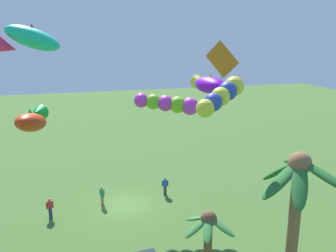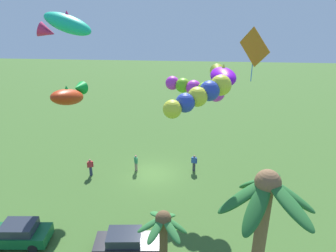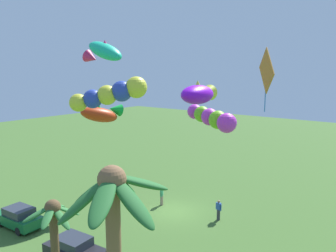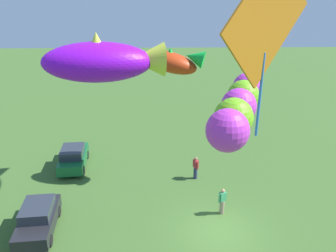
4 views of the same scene
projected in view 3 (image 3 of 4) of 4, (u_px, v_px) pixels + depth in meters
The scene contains 14 objects.
ground_plane at pixel (175, 211), 27.08m from camera, with size 120.00×120.00×0.00m, color #3D6028.
palm_tree_0 at pixel (113, 218), 12.43m from camera, with size 4.31×4.62×7.91m.
palm_tree_1 at pixel (54, 231), 15.57m from camera, with size 2.44×2.58×5.43m.
parked_car_0 at pixel (75, 249), 19.86m from camera, with size 4.04×2.06×1.51m.
parked_car_1 at pixel (18, 217), 24.27m from camera, with size 4.02×2.00×1.51m.
spectator_0 at pixel (219, 210), 25.41m from camera, with size 0.54×0.31×1.59m.
spectator_1 at pixel (120, 190), 29.76m from camera, with size 0.51×0.37×1.59m.
spectator_2 at pixel (162, 196), 28.27m from camera, with size 0.39×0.49×1.59m.
kite_fish_0 at pixel (199, 94), 18.83m from camera, with size 1.92×3.48×1.37m.
kite_tube_1 at pixel (212, 118), 23.28m from camera, with size 4.68×2.62×1.61m.
kite_fish_2 at pixel (103, 52), 26.89m from camera, with size 4.08×2.09×2.32m.
kite_tube_3 at pixel (111, 94), 15.49m from camera, with size 3.15×2.57×1.66m.
kite_diamond_4 at pixel (266, 71), 19.93m from camera, with size 1.82×2.18×3.90m.
kite_fish_5 at pixel (102, 114), 27.77m from camera, with size 2.48×4.09×1.94m.
Camera 3 is at (-15.29, 20.53, 11.29)m, focal length 35.44 mm.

